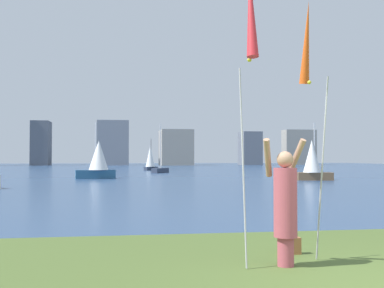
% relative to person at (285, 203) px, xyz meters
% --- Properties ---
extents(ground, '(120.00, 138.00, 0.12)m').
position_rel_person_xyz_m(ground, '(0.91, 49.49, -0.95)').
color(ground, '#475B28').
extents(person, '(0.66, 0.49, 1.81)m').
position_rel_person_xyz_m(person, '(0.00, 0.00, 0.00)').
color(person, '#B24C59').
rests_on(person, ground).
extents(kite_flag_left, '(0.16, 0.79, 4.18)m').
position_rel_person_xyz_m(kite_flag_left, '(-0.59, -0.34, 2.53)').
color(kite_flag_left, '#B2B2B7').
rests_on(kite_flag_left, ground).
extents(kite_flag_right, '(0.16, 0.96, 3.99)m').
position_rel_person_xyz_m(kite_flag_right, '(0.59, 0.60, 2.37)').
color(kite_flag_right, '#B2B2B7').
rests_on(kite_flag_right, ground).
extents(bag, '(0.31, 0.14, 0.26)m').
position_rel_person_xyz_m(bag, '(0.37, 0.78, -0.76)').
color(bag, brown).
rests_on(bag, ground).
extents(sailboat_0, '(2.46, 1.34, 3.87)m').
position_rel_person_xyz_m(sailboat_0, '(10.56, 23.85, 0.38)').
color(sailboat_0, brown).
rests_on(sailboat_0, ground).
extents(sailboat_1, '(1.95, 2.54, 4.95)m').
position_rel_person_xyz_m(sailboat_1, '(1.66, 40.78, -0.58)').
color(sailboat_1, '#333D51').
rests_on(sailboat_1, ground).
extents(sailboat_5, '(2.91, 1.61, 4.13)m').
position_rel_person_xyz_m(sailboat_5, '(-3.92, 28.61, 0.55)').
color(sailboat_5, '#2D6084').
rests_on(sailboat_5, ground).
extents(sailboat_6, '(1.78, 1.94, 3.76)m').
position_rel_person_xyz_m(sailboat_6, '(1.23, 49.85, 0.56)').
color(sailboat_6, '#333D51').
rests_on(sailboat_6, ground).
extents(skyline_tower_1, '(3.37, 5.37, 8.64)m').
position_rel_person_xyz_m(skyline_tower_1, '(-17.70, 89.49, 3.43)').
color(skyline_tower_1, '#565B66').
rests_on(skyline_tower_1, ground).
extents(skyline_tower_2, '(6.17, 5.03, 8.86)m').
position_rel_person_xyz_m(skyline_tower_2, '(-3.73, 89.12, 3.54)').
color(skyline_tower_2, gray).
rests_on(skyline_tower_2, ground).
extents(skyline_tower_3, '(6.22, 7.84, 6.97)m').
position_rel_person_xyz_m(skyline_tower_3, '(8.63, 86.72, 2.59)').
color(skyline_tower_3, gray).
rests_on(skyline_tower_3, ground).
extents(skyline_tower_4, '(3.92, 5.01, 6.78)m').
position_rel_person_xyz_m(skyline_tower_4, '(24.10, 87.50, 2.50)').
color(skyline_tower_4, slate).
rests_on(skyline_tower_4, ground).
extents(skyline_tower_5, '(6.70, 3.29, 7.42)m').
position_rel_person_xyz_m(skyline_tower_5, '(35.45, 89.50, 2.82)').
color(skyline_tower_5, gray).
rests_on(skyline_tower_5, ground).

